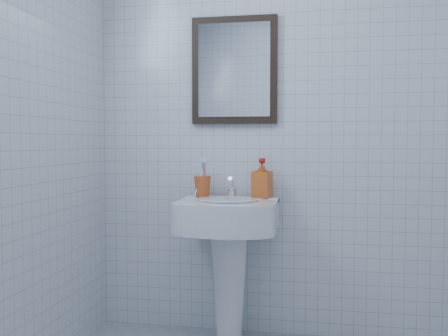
# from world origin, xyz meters

# --- Properties ---
(wall_back) EXTENTS (2.20, 0.02, 2.50)m
(wall_back) POSITION_xyz_m (0.00, 1.20, 1.25)
(wall_back) COLOR silver
(wall_back) RESTS_ON ground
(wall_front) EXTENTS (2.20, 0.02, 2.50)m
(wall_front) POSITION_xyz_m (0.00, -1.20, 1.25)
(wall_front) COLOR silver
(wall_front) RESTS_ON ground
(washbasin) EXTENTS (0.54, 0.39, 0.82)m
(washbasin) POSITION_xyz_m (-0.28, 0.98, 0.55)
(washbasin) COLOR white
(washbasin) RESTS_ON ground
(faucet) EXTENTS (0.05, 0.11, 0.12)m
(faucet) POSITION_xyz_m (-0.28, 1.08, 0.87)
(faucet) COLOR silver
(faucet) RESTS_ON washbasin
(toothbrush_cup) EXTENTS (0.13, 0.13, 0.12)m
(toothbrush_cup) POSITION_xyz_m (-0.45, 1.08, 0.88)
(toothbrush_cup) COLOR #BB491E
(toothbrush_cup) RESTS_ON washbasin
(soap_dispenser) EXTENTS (0.12, 0.12, 0.22)m
(soap_dispenser) POSITION_xyz_m (-0.11, 1.11, 0.93)
(soap_dispenser) COLOR #BA4012
(soap_dispenser) RESTS_ON washbasin
(wall_mirror) EXTENTS (0.50, 0.04, 0.62)m
(wall_mirror) POSITION_xyz_m (-0.28, 1.18, 1.55)
(wall_mirror) COLOR black
(wall_mirror) RESTS_ON wall_back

